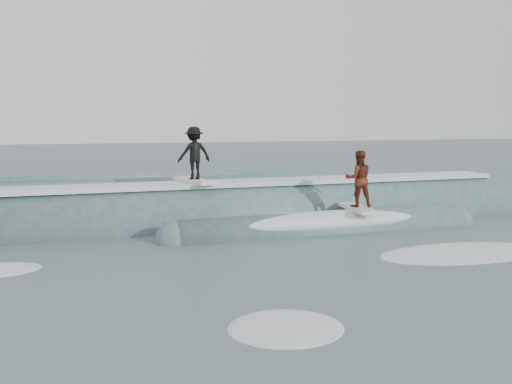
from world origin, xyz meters
name	(u,v)px	position (x,y,z in m)	size (l,w,h in m)	color
ground	(332,267)	(0.00, 0.00, 0.00)	(160.00, 160.00, 0.00)	#3D575A
breaking_wave	(255,222)	(0.22, 5.76, 0.03)	(23.64, 4.06, 2.57)	#345257
surfer_black	(194,156)	(-1.65, 6.03, 2.17)	(1.11, 2.07, 1.70)	silver
surfer_red	(358,182)	(2.80, 3.83, 1.42)	(0.94, 2.06, 1.77)	silver
whitewater	(427,268)	(1.96, -0.73, 0.00)	(16.18, 7.76, 0.10)	white
far_swells	(183,185)	(0.47, 17.65, 0.00)	(37.34, 8.65, 0.80)	#345257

